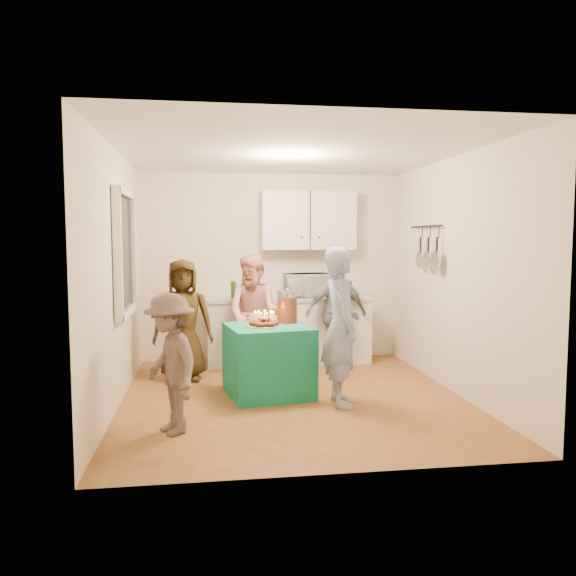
{
  "coord_description": "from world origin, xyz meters",
  "views": [
    {
      "loc": [
        -0.89,
        -5.84,
        1.7
      ],
      "look_at": [
        0.0,
        0.35,
        1.15
      ],
      "focal_mm": 35.0,
      "sensor_mm": 36.0,
      "label": 1
    }
  ],
  "objects": [
    {
      "name": "woman_back_center",
      "position": [
        -0.31,
        1.08,
        0.75
      ],
      "size": [
        0.89,
        0.79,
        1.51
      ],
      "primitive_type": "imported",
      "rotation": [
        0.0,
        0.0,
        -0.36
      ],
      "color": "#DC7373",
      "rests_on": "floor"
    },
    {
      "name": "punch_jar",
      "position": [
        -0.01,
        0.35,
        0.93
      ],
      "size": [
        0.22,
        0.22,
        0.34
      ],
      "primitive_type": "cylinder",
      "color": "#BD300F",
      "rests_on": "party_table"
    },
    {
      "name": "floor",
      "position": [
        0.0,
        0.0,
        0.0
      ],
      "size": [
        4.0,
        4.0,
        0.0
      ],
      "primitive_type": "plane",
      "color": "brown",
      "rests_on": "ground"
    },
    {
      "name": "woman_back_left",
      "position": [
        -1.19,
        0.93,
        0.73
      ],
      "size": [
        0.74,
        0.5,
        1.46
      ],
      "primitive_type": "imported",
      "rotation": [
        0.0,
        0.0,
        0.05
      ],
      "color": "#543E18",
      "rests_on": "floor"
    },
    {
      "name": "party_table",
      "position": [
        -0.25,
        0.14,
        0.38
      ],
      "size": [
        0.98,
        0.98,
        0.76
      ],
      "primitive_type": "cube",
      "rotation": [
        0.0,
        0.0,
        0.17
      ],
      "color": "#127C59",
      "rests_on": "floor"
    },
    {
      "name": "pot_rack",
      "position": [
        1.72,
        0.7,
        1.6
      ],
      "size": [
        0.12,
        1.0,
        0.6
      ],
      "primitive_type": "cube",
      "color": "black",
      "rests_on": "right_wall"
    },
    {
      "name": "window_night",
      "position": [
        -1.77,
        0.3,
        1.55
      ],
      "size": [
        0.04,
        1.0,
        1.2
      ],
      "primitive_type": "cube",
      "color": "black",
      "rests_on": "left_wall"
    },
    {
      "name": "woman_back_right",
      "position": [
        0.77,
        1.25,
        0.73
      ],
      "size": [
        0.92,
        0.54,
        1.46
      ],
      "primitive_type": "imported",
      "rotation": [
        0.0,
        0.0,
        0.23
      ],
      "color": "#102137",
      "rests_on": "floor"
    },
    {
      "name": "upper_cabinet",
      "position": [
        0.5,
        1.85,
        1.95
      ],
      "size": [
        1.3,
        0.3,
        0.8
      ],
      "primitive_type": "cube",
      "color": "white",
      "rests_on": "back_wall"
    },
    {
      "name": "back_wall",
      "position": [
        0.0,
        2.0,
        1.3
      ],
      "size": [
        3.6,
        3.6,
        0.0
      ],
      "primitive_type": "plane",
      "color": "silver",
      "rests_on": "floor"
    },
    {
      "name": "counter",
      "position": [
        0.2,
        1.7,
        0.43
      ],
      "size": [
        2.2,
        0.58,
        0.86
      ],
      "primitive_type": "cube",
      "color": "white",
      "rests_on": "floor"
    },
    {
      "name": "right_wall",
      "position": [
        1.8,
        0.0,
        1.3
      ],
      "size": [
        4.0,
        4.0,
        0.0
      ],
      "primitive_type": "plane",
      "color": "silver",
      "rests_on": "floor"
    },
    {
      "name": "left_wall",
      "position": [
        -1.8,
        0.0,
        1.3
      ],
      "size": [
        4.0,
        4.0,
        0.0
      ],
      "primitive_type": "plane",
      "color": "silver",
      "rests_on": "floor"
    },
    {
      "name": "ceiling",
      "position": [
        0.0,
        0.0,
        2.6
      ],
      "size": [
        4.0,
        4.0,
        0.0
      ],
      "primitive_type": "plane",
      "color": "white",
      "rests_on": "floor"
    },
    {
      "name": "donut_cake",
      "position": [
        -0.3,
        0.09,
        0.85
      ],
      "size": [
        0.38,
        0.38,
        0.18
      ],
      "primitive_type": null,
      "color": "#381C0C",
      "rests_on": "party_table"
    },
    {
      "name": "child_near_left",
      "position": [
        -1.22,
        -0.94,
        0.62
      ],
      "size": [
        0.77,
        0.92,
        1.24
      ],
      "primitive_type": "imported",
      "rotation": [
        0.0,
        0.0,
        -1.11
      ],
      "color": "#4F423F",
      "rests_on": "floor"
    },
    {
      "name": "man_birthday",
      "position": [
        0.45,
        -0.31,
        0.81
      ],
      "size": [
        0.4,
        0.6,
        1.62
      ],
      "primitive_type": "imported",
      "rotation": [
        0.0,
        0.0,
        1.56
      ],
      "color": "#90A4D2",
      "rests_on": "floor"
    },
    {
      "name": "microwave",
      "position": [
        0.47,
        1.7,
        1.07
      ],
      "size": [
        0.65,
        0.51,
        0.32
      ],
      "primitive_type": "imported",
      "rotation": [
        0.0,
        0.0,
        0.24
      ],
      "color": "white",
      "rests_on": "countertop"
    },
    {
      "name": "countertop",
      "position": [
        0.2,
        1.7,
        0.89
      ],
      "size": [
        2.24,
        0.62,
        0.05
      ],
      "primitive_type": "cube",
      "color": "beige",
      "rests_on": "counter"
    }
  ]
}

